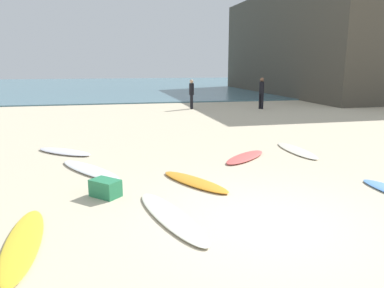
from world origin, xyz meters
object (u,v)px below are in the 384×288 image
at_px(surfboard_0, 195,182).
at_px(surfboard_3, 171,216).
at_px(surfboard_2, 297,150).
at_px(surfboard_4, 90,170).
at_px(beach_cooler, 105,188).
at_px(surfboard_7, 64,152).
at_px(surfboard_6, 245,157).
at_px(surfboard_1, 23,242).
at_px(beachgoer_near, 192,93).
at_px(beachgoer_mid, 262,91).

xyz_separation_m(surfboard_0, surfboard_3, (-0.81, -1.77, -0.01)).
height_order(surfboard_0, surfboard_2, surfboard_0).
height_order(surfboard_4, beach_cooler, beach_cooler).
relative_size(surfboard_7, beach_cooler, 3.42).
xyz_separation_m(surfboard_6, beach_cooler, (-3.79, -2.28, 0.13)).
relative_size(surfboard_6, beach_cooler, 3.29).
distance_m(surfboard_2, surfboard_6, 1.88).
height_order(surfboard_1, surfboard_3, surfboard_3).
bearing_deg(surfboard_2, surfboard_6, 14.38).
bearing_deg(surfboard_7, surfboard_6, 110.49).
relative_size(surfboard_0, surfboard_1, 0.83).
xyz_separation_m(surfboard_2, surfboard_6, (-1.82, -0.48, 0.01)).
bearing_deg(surfboard_1, surfboard_3, 7.57).
relative_size(surfboard_3, surfboard_7, 1.29).
xyz_separation_m(surfboard_7, beach_cooler, (1.25, -4.01, 0.13)).
xyz_separation_m(surfboard_1, surfboard_7, (-0.08, 5.81, 0.01)).
bearing_deg(beachgoer_near, surfboard_0, -10.20).
distance_m(surfboard_4, surfboard_7, 2.29).
bearing_deg(surfboard_2, beach_cooler, 25.77).
bearing_deg(beachgoer_near, beachgoer_mid, 79.56).
xyz_separation_m(surfboard_0, beachgoer_mid, (6.76, 12.55, 0.98)).
height_order(surfboard_3, surfboard_4, surfboard_4).
relative_size(surfboard_2, surfboard_3, 0.89).
distance_m(surfboard_1, surfboard_3, 2.33).
bearing_deg(beachgoer_mid, surfboard_4, -57.74).
height_order(surfboard_7, beach_cooler, beach_cooler).
distance_m(surfboard_3, surfboard_7, 5.85).
relative_size(beachgoer_near, beach_cooler, 2.93).
bearing_deg(surfboard_2, surfboard_7, -10.74).
relative_size(surfboard_6, beachgoer_mid, 1.05).
distance_m(surfboard_0, beachgoer_near, 13.71).
bearing_deg(surfboard_6, beach_cooler, 78.23).
xyz_separation_m(surfboard_2, surfboard_7, (-6.87, 1.26, 0.01)).
distance_m(surfboard_7, beachgoer_mid, 13.42).
distance_m(surfboard_4, surfboard_6, 4.22).
distance_m(surfboard_6, beachgoer_near, 11.62).
xyz_separation_m(surfboard_3, beach_cooler, (-1.11, 1.34, 0.14)).
distance_m(surfboard_7, beach_cooler, 4.21).
distance_m(surfboard_2, surfboard_3, 6.08).
xyz_separation_m(surfboard_1, surfboard_4, (0.76, 3.68, 0.01)).
xyz_separation_m(surfboard_1, beachgoer_mid, (9.85, 14.77, 0.98)).
height_order(surfboard_2, surfboard_7, surfboard_7).
height_order(surfboard_2, surfboard_3, surfboard_3).
bearing_deg(beachgoer_near, surfboard_7, -29.76).
bearing_deg(beachgoer_mid, surfboard_2, -35.12).
relative_size(surfboard_0, surfboard_4, 0.83).
distance_m(surfboard_3, beachgoer_near, 15.61).
distance_m(surfboard_1, beach_cooler, 2.15).
distance_m(beachgoer_mid, beach_cooler, 15.64).
height_order(surfboard_1, surfboard_7, surfboard_7).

